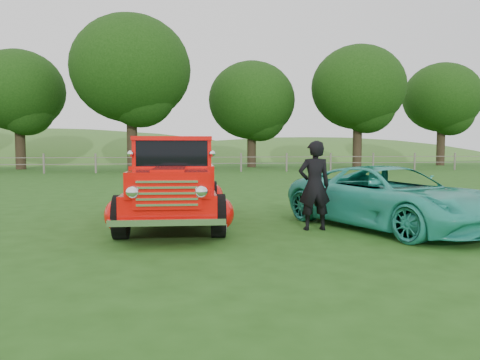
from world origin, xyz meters
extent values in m
plane|color=#204913|center=(0.00, 0.00, 0.00)|extent=(140.00, 140.00, 0.00)
ellipsoid|color=#376625|center=(-18.00, 58.00, -4.95)|extent=(84.00, 60.00, 18.00)
ellipsoid|color=#376625|center=(20.00, 62.00, -3.85)|extent=(72.00, 52.00, 14.00)
cube|color=#6C635B|center=(0.00, 22.00, 0.55)|extent=(48.00, 0.04, 0.04)
cube|color=#6C635B|center=(0.00, 22.00, 0.95)|extent=(48.00, 0.04, 0.04)
cylinder|color=black|center=(-12.00, 28.00, 1.98)|extent=(0.70, 0.70, 3.96)
ellipsoid|color=black|center=(-12.00, 28.00, 5.58)|extent=(6.40, 6.40, 5.76)
cylinder|color=black|center=(-4.00, 25.00, 2.42)|extent=(0.70, 0.70, 4.84)
ellipsoid|color=black|center=(-4.00, 25.00, 6.82)|extent=(8.00, 8.00, 7.20)
cylinder|color=black|center=(5.00, 29.00, 1.87)|extent=(0.70, 0.70, 3.74)
ellipsoid|color=black|center=(5.00, 29.00, 5.27)|extent=(6.80, 6.80, 6.12)
cylinder|color=black|center=(13.00, 27.00, 2.20)|extent=(0.70, 0.70, 4.40)
ellipsoid|color=black|center=(13.00, 27.00, 6.20)|extent=(7.20, 7.20, 6.48)
cylinder|color=black|center=(22.00, 30.00, 2.09)|extent=(0.70, 0.70, 4.18)
ellipsoid|color=black|center=(22.00, 30.00, 5.89)|extent=(6.60, 6.60, 5.94)
cylinder|color=black|center=(-2.63, 0.61, 0.38)|extent=(0.29, 0.77, 0.76)
cylinder|color=black|center=(-0.97, 0.50, 0.38)|extent=(0.29, 0.77, 0.76)
cylinder|color=black|center=(-2.43, 3.70, 0.38)|extent=(0.29, 0.77, 0.76)
cylinder|color=black|center=(-0.77, 3.60, 0.38)|extent=(0.29, 0.77, 0.76)
cube|color=red|center=(-1.70, 2.10, 0.58)|extent=(1.85, 4.70, 0.44)
ellipsoid|color=red|center=(-2.70, 0.61, 0.42)|extent=(0.46, 0.77, 0.54)
ellipsoid|color=red|center=(-0.90, 0.50, 0.42)|extent=(0.46, 0.77, 0.54)
ellipsoid|color=red|center=(-2.50, 3.71, 0.42)|extent=(0.46, 0.77, 0.54)
ellipsoid|color=red|center=(-0.70, 3.59, 0.42)|extent=(0.46, 0.77, 0.54)
cube|color=red|center=(-1.80, 0.56, 0.97)|extent=(1.43, 1.68, 0.42)
cube|color=red|center=(-1.71, 2.00, 0.99)|extent=(1.68, 1.45, 0.44)
cube|color=black|center=(-1.71, 2.00, 1.46)|extent=(1.51, 1.21, 0.50)
cube|color=red|center=(-1.71, 2.00, 1.74)|extent=(1.59, 1.31, 0.08)
cube|color=red|center=(-1.61, 3.45, 0.95)|extent=(1.30, 2.02, 0.45)
cube|color=white|center=(-1.85, -0.25, 0.85)|extent=(1.07, 0.17, 0.50)
cube|color=white|center=(-1.86, -0.35, 0.42)|extent=(1.81, 0.21, 0.10)
cube|color=white|center=(-1.55, 4.52, 0.42)|extent=(1.71, 0.21, 0.10)
imported|color=teal|center=(2.41, 0.87, 0.60)|extent=(3.42, 4.77, 1.21)
imported|color=black|center=(0.91, 0.94, 0.85)|extent=(0.63, 0.43, 1.69)
camera|label=1|loc=(-1.90, -7.53, 1.57)|focal=35.00mm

